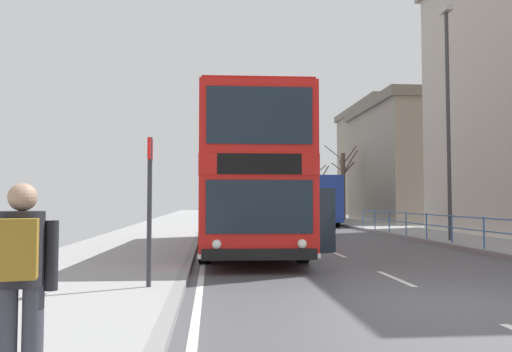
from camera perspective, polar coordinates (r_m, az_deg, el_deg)
The scene contains 11 objects.
ground at distance 8.13m, azimuth 17.37°, elevation -13.69°, with size 15.80×140.00×0.20m.
double_decker_bus_main at distance 15.66m, azimuth -0.80°, elevation -0.36°, with size 3.29×10.26×4.32m.
background_bus_far_lane at distance 33.44m, azimuth 6.16°, elevation -2.65°, with size 2.81×9.21×3.08m.
pedestrian_railing_far_kerb at distance 18.41m, azimuth 21.43°, elevation -5.10°, with size 0.05×20.23×0.97m.
pedestrian_with_backpack at distance 4.30m, azimuth -25.29°, elevation -9.62°, with size 0.55×0.58×1.58m.
bus_stop_sign_near at distance 8.67m, azimuth -12.04°, elevation -2.00°, with size 0.08×0.44×2.53m.
street_lamp_far_side at distance 19.97m, azimuth 21.05°, elevation 7.51°, with size 0.28×0.60×8.69m.
bare_tree_far_00 at distance 48.07m, azimuth 6.89°, elevation -1.49°, with size 2.17×2.06×4.95m.
bare_tree_far_01 at distance 39.20m, azimuth 9.96°, elevation -0.76°, with size 2.63×2.87×5.79m.
background_building_01 at distance 40.95m, azimuth 21.68°, elevation 1.52°, with size 13.99×11.50×9.05m.
background_building_02 at distance 56.61m, azimuth 17.21°, elevation 1.68°, with size 13.08×14.70×11.77m.
Camera 1 is at (-3.75, -7.39, 1.59)m, focal length 35.07 mm.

